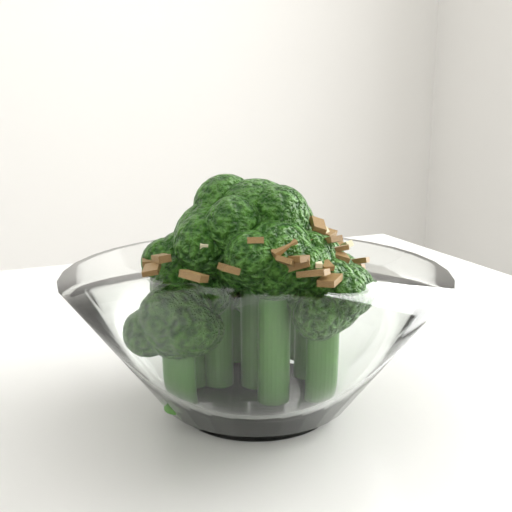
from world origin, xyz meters
name	(u,v)px	position (x,y,z in m)	size (l,w,h in m)	color
broccoli_dish	(256,320)	(0.24, -0.09, 0.81)	(0.25, 0.25, 0.15)	white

